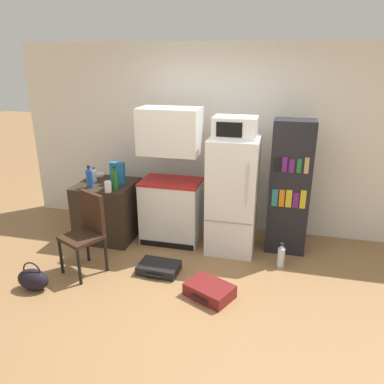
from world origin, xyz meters
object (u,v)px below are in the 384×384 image
(microwave, at_px, (235,127))
(chair, at_px, (87,227))
(kitchen_hutch, at_px, (171,183))
(cereal_box, at_px, (118,173))
(bottle_milk_white, at_px, (108,186))
(suitcase_large_flat, at_px, (159,268))
(handbag, at_px, (33,279))
(bowl, at_px, (100,175))
(water_bottle_front, at_px, (281,257))
(suitcase_small_flat, at_px, (210,290))
(bookshelf, at_px, (289,188))
(bottle_clear_short, at_px, (94,176))
(refrigerator, at_px, (233,196))
(side_table, at_px, (108,210))
(bottle_green_tall, at_px, (115,180))
(bottle_blue_soda, at_px, (89,178))

(microwave, relative_size, chair, 0.55)
(kitchen_hutch, distance_m, cereal_box, 0.72)
(bottle_milk_white, bearing_deg, chair, -91.74)
(microwave, distance_m, suitcase_large_flat, 1.90)
(handbag, bearing_deg, bowl, 89.99)
(bowl, height_order, water_bottle_front, bowl)
(suitcase_small_flat, height_order, handbag, handbag)
(kitchen_hutch, relative_size, bookshelf, 1.06)
(bookshelf, xyz_separation_m, bottle_clear_short, (-2.58, -0.17, 0.02))
(bowl, distance_m, handbag, 1.81)
(suitcase_large_flat, bearing_deg, refrigerator, 49.74)
(water_bottle_front, bearing_deg, bowl, 168.13)
(microwave, relative_size, bowl, 3.93)
(refrigerator, xyz_separation_m, bottle_milk_white, (-1.53, -0.37, 0.12))
(bookshelf, bearing_deg, refrigerator, -168.47)
(handbag, bearing_deg, refrigerator, 36.65)
(bookshelf, bearing_deg, microwave, -168.37)
(suitcase_small_flat, relative_size, water_bottle_front, 1.84)
(side_table, distance_m, microwave, 2.10)
(bookshelf, height_order, bottle_milk_white, bookshelf)
(bottle_clear_short, bearing_deg, suitcase_small_flat, -30.73)
(suitcase_large_flat, bearing_deg, handbag, -148.99)
(refrigerator, bearing_deg, cereal_box, -178.13)
(suitcase_small_flat, xyz_separation_m, handbag, (-1.89, -0.33, 0.05))
(kitchen_hutch, bearing_deg, suitcase_large_flat, -83.75)
(bottle_clear_short, height_order, bowl, bottle_clear_short)
(kitchen_hutch, bearing_deg, cereal_box, -172.11)
(side_table, distance_m, suitcase_large_flat, 1.27)
(refrigerator, relative_size, handbag, 4.13)
(refrigerator, xyz_separation_m, chair, (-1.55, -0.92, -0.19))
(microwave, relative_size, bottle_milk_white, 2.90)
(bowl, bearing_deg, bottle_milk_white, -54.49)
(side_table, height_order, bowl, bowl)
(refrigerator, distance_m, bookshelf, 0.71)
(bottle_clear_short, height_order, suitcase_large_flat, bottle_clear_short)
(kitchen_hutch, height_order, bookshelf, kitchen_hutch)
(bottle_clear_short, xyz_separation_m, cereal_box, (0.36, -0.02, 0.07))
(cereal_box, bearing_deg, kitchen_hutch, 7.89)
(bottle_green_tall, bearing_deg, bottle_milk_white, -119.07)
(refrigerator, height_order, microwave, microwave)
(bottle_green_tall, height_order, cereal_box, bottle_green_tall)
(microwave, bearing_deg, bottle_blue_soda, -171.83)
(microwave, distance_m, cereal_box, 1.68)
(side_table, xyz_separation_m, water_bottle_front, (2.37, -0.27, -0.26))
(microwave, bearing_deg, suitcase_large_flat, -132.87)
(cereal_box, bearing_deg, water_bottle_front, -7.15)
(bottle_green_tall, height_order, water_bottle_front, bottle_green_tall)
(side_table, bearing_deg, kitchen_hutch, 6.95)
(refrigerator, relative_size, water_bottle_front, 4.76)
(kitchen_hutch, bearing_deg, bottle_milk_white, -149.24)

